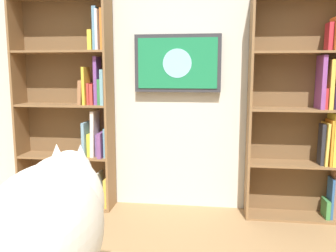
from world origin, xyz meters
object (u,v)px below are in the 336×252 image
(wall_mounted_tv, at_px, (178,63))
(cat, at_px, (50,226))
(bookshelf_left, at_px, (316,111))
(bookshelf_right, at_px, (75,107))

(wall_mounted_tv, bearing_deg, cat, 88.85)
(bookshelf_left, relative_size, cat, 3.34)
(bookshelf_right, distance_m, cat, 2.65)
(bookshelf_left, xyz_separation_m, bookshelf_right, (2.24, -0.01, 0.00))
(bookshelf_left, relative_size, bookshelf_right, 0.99)
(wall_mounted_tv, height_order, cat, wall_mounted_tv)
(bookshelf_left, height_order, bookshelf_right, bookshelf_right)
(bookshelf_right, xyz_separation_m, cat, (-0.94, 2.48, -0.05))
(wall_mounted_tv, distance_m, cat, 2.60)
(bookshelf_left, distance_m, bookshelf_right, 2.24)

